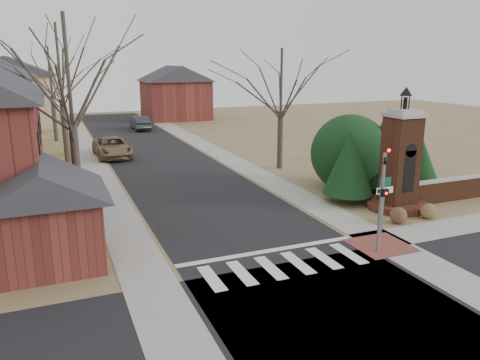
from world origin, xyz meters
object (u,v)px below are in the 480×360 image
sign_post (384,195)px  brick_gate_monument (399,169)px  distant_car (140,123)px  pickup_truck (112,147)px  traffic_signal_pole (382,192)px

sign_post → brick_gate_monument: (3.41, 3.01, 0.22)m
sign_post → distant_car: 37.67m
sign_post → brick_gate_monument: brick_gate_monument is taller
brick_gate_monument → pickup_truck: 23.52m
sign_post → distant_car: bearing=96.1°
brick_gate_monument → distant_car: bearing=102.1°
sign_post → distant_car: sign_post is taller
distant_car → traffic_signal_pole: bearing=94.3°
traffic_signal_pole → distant_car: bearing=94.0°
sign_post → distant_car: size_ratio=0.57×
traffic_signal_pole → sign_post: traffic_signal_pole is taller
pickup_truck → traffic_signal_pole: bearing=-74.3°
brick_gate_monument → distant_car: 35.25m
sign_post → pickup_truck: bearing=111.4°
distant_car → pickup_truck: bearing=71.3°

